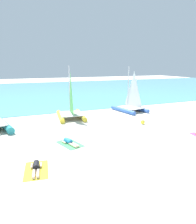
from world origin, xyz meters
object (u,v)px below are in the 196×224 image
(sunbather_left, at_px, (36,167))
(sunbather_middle, at_px, (69,142))
(sailboat_yellow, at_px, (71,111))
(towel_left, at_px, (36,170))
(beach_ball, at_px, (143,122))
(sailboat_blue, at_px, (130,105))
(towel_middle, at_px, (70,144))

(sunbather_left, relative_size, sunbather_middle, 1.02)
(sailboat_yellow, xyz_separation_m, sunbather_middle, (-1.87, -6.24, -0.60))
(towel_left, relative_size, beach_ball, 5.26)
(towel_left, bearing_deg, sailboat_blue, 40.35)
(sailboat_yellow, distance_m, sunbather_left, 9.85)
(sailboat_blue, distance_m, towel_middle, 10.93)
(sunbather_middle, relative_size, beach_ball, 4.26)
(towel_left, xyz_separation_m, towel_middle, (2.38, 2.63, 0.00))
(sailboat_yellow, distance_m, beach_ball, 6.69)
(beach_ball, bearing_deg, towel_middle, -163.93)
(sailboat_yellow, distance_m, sailboat_blue, 6.77)
(sunbather_middle, bearing_deg, towel_left, -148.61)
(sailboat_yellow, relative_size, sailboat_blue, 1.02)
(towel_middle, height_order, beach_ball, beach_ball)
(towel_left, bearing_deg, towel_middle, 47.85)
(towel_left, distance_m, sunbather_middle, 3.59)
(towel_middle, relative_size, sunbather_middle, 1.23)
(sailboat_yellow, height_order, towel_left, sailboat_yellow)
(sailboat_blue, bearing_deg, beach_ball, -118.96)
(sailboat_yellow, height_order, towel_middle, sailboat_yellow)
(beach_ball, bearing_deg, sunbather_left, -153.88)
(towel_left, bearing_deg, sunbather_left, 81.62)
(sunbather_left, distance_m, sunbather_middle, 3.53)
(sunbather_middle, bearing_deg, towel_middle, -90.00)
(sunbather_left, bearing_deg, sailboat_yellow, 72.94)
(sailboat_yellow, height_order, sunbather_middle, sailboat_yellow)
(sailboat_yellow, relative_size, beach_ball, 13.55)
(sunbather_middle, xyz_separation_m, beach_ball, (6.96, 1.93, 0.05))
(towel_left, distance_m, beach_ball, 10.41)
(sunbather_left, height_order, towel_middle, sunbather_left)
(sailboat_yellow, bearing_deg, sunbather_middle, -99.34)
(sailboat_yellow, xyz_separation_m, sunbather_left, (-4.22, -8.88, -0.60))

